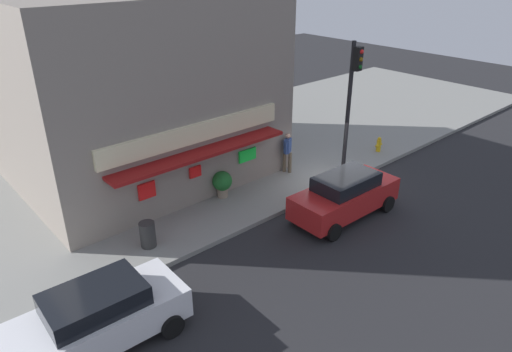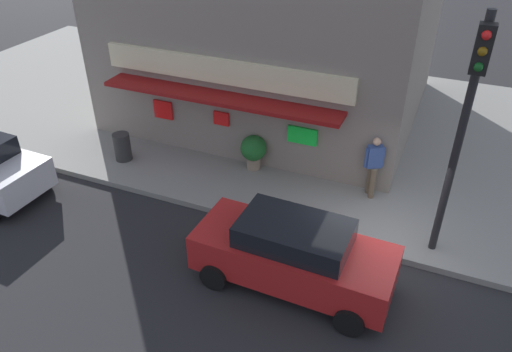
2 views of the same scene
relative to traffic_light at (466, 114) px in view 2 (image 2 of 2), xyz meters
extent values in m
plane|color=#232326|center=(-1.29, -0.60, -3.82)|extent=(60.45, 60.45, 0.00)
cube|color=gray|center=(-1.29, 5.62, -3.74)|extent=(40.30, 12.46, 0.17)
cube|color=gray|center=(-6.52, 6.48, 0.14)|extent=(10.26, 8.91, 7.59)
cube|color=beige|center=(-6.52, 1.94, -0.72)|extent=(7.80, 0.16, 0.72)
cube|color=maroon|center=(-6.52, 1.59, -1.40)|extent=(7.39, 0.90, 0.12)
cube|color=red|center=(-8.73, 1.96, -2.34)|extent=(0.66, 0.08, 0.60)
cube|color=red|center=(-6.65, 1.96, -2.25)|extent=(0.51, 0.08, 0.43)
cube|color=#19E53F|center=(-4.05, 1.96, -2.30)|extent=(0.88, 0.08, 0.52)
cylinder|color=black|center=(0.00, 0.10, -0.78)|extent=(0.18, 0.18, 5.74)
cube|color=black|center=(0.00, -0.15, 1.41)|extent=(0.32, 0.28, 0.95)
sphere|color=red|center=(0.00, -0.30, 1.71)|extent=(0.18, 0.18, 0.18)
sphere|color=brown|center=(0.00, -0.30, 1.41)|extent=(0.18, 0.18, 0.18)
sphere|color=#0F4C19|center=(0.00, -0.30, 1.11)|extent=(0.18, 0.18, 0.18)
cylinder|color=#2D2D2D|center=(-9.52, 0.67, -3.20)|extent=(0.53, 0.53, 0.89)
cylinder|color=brown|center=(-1.97, 1.86, -3.18)|extent=(0.22, 0.22, 0.95)
cylinder|color=brown|center=(-1.85, 1.63, -3.18)|extent=(0.22, 0.22, 0.95)
cube|color=#334C8C|center=(-1.91, 1.74, -2.39)|extent=(0.48, 0.41, 0.63)
sphere|color=tan|center=(-1.91, 1.74, -1.93)|extent=(0.22, 0.22, 0.22)
cylinder|color=#334C8C|center=(-2.11, 1.64, -2.42)|extent=(0.14, 0.14, 0.57)
cylinder|color=#334C8C|center=(-1.71, 1.85, -2.42)|extent=(0.14, 0.14, 0.57)
cylinder|color=gray|center=(-5.52, 1.80, -3.47)|extent=(0.42, 0.42, 0.36)
sphere|color=#1E6628|center=(-5.52, 1.80, -2.95)|extent=(0.80, 0.80, 0.80)
cube|color=#AD1E1E|center=(-2.83, -2.22, -3.06)|extent=(4.49, 1.84, 0.89)
cube|color=black|center=(-2.83, -2.22, -2.36)|extent=(2.44, 1.51, 0.50)
cylinder|color=black|center=(-1.25, -1.39, -3.50)|extent=(0.65, 0.24, 0.64)
cylinder|color=black|center=(-1.29, -3.12, -3.50)|extent=(0.65, 0.24, 0.64)
cylinder|color=black|center=(-4.36, -1.31, -3.50)|extent=(0.65, 0.24, 0.64)
cylinder|color=black|center=(-4.41, -3.04, -3.50)|extent=(0.65, 0.24, 0.64)
cylinder|color=black|center=(-10.97, -1.36, -3.50)|extent=(0.65, 0.24, 0.64)
camera|label=1|loc=(-15.44, -11.44, 5.21)|focal=32.49mm
camera|label=2|loc=(-0.38, -10.10, 4.39)|focal=34.53mm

